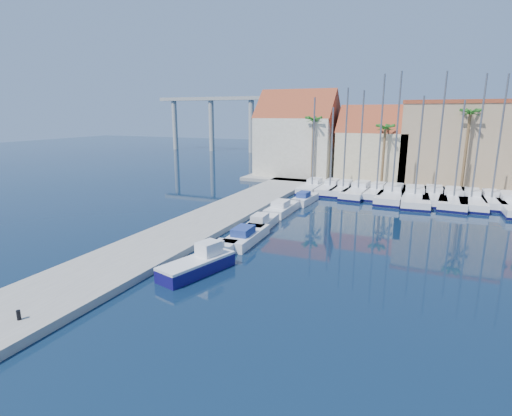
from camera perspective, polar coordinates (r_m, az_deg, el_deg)
The scene contains 29 objects.
ground at distance 21.06m, azimuth -8.50°, elevation -16.12°, with size 260.00×260.00×0.00m, color black.
quay_west at distance 36.01m, azimuth -9.32°, elevation -2.99°, with size 6.00×77.00×0.50m, color gray.
shore_north at distance 64.18m, azimuth 23.38°, elevation 3.31°, with size 54.00×16.00×0.50m, color gray.
bollard at distance 23.19m, azimuth -30.80°, elevation -13.01°, with size 0.20×0.20×0.50m, color black.
fishing_boat at distance 26.85m, azimuth -8.21°, elevation -7.87°, with size 3.24×5.75×1.91m.
motorboat_west_0 at distance 28.97m, azimuth -5.92°, elevation -6.45°, with size 2.03×5.24×1.40m.
motorboat_west_1 at distance 32.71m, azimuth -1.49°, elevation -4.03°, with size 2.11×6.06×1.40m.
motorboat_west_2 at distance 36.59m, azimuth 0.79°, elevation -2.12°, with size 1.98×5.37×1.40m.
motorboat_west_3 at distance 42.37m, azimuth 3.79°, elevation 0.02°, with size 2.05×6.28×1.40m.
motorboat_west_4 at distance 47.19m, azimuth 6.97°, elevation 1.34°, with size 1.98×5.33×1.40m.
sailboat_0 at distance 54.64m, azimuth 8.15°, elevation 3.07°, with size 2.37×8.61×12.24m.
sailboat_1 at distance 54.17m, azimuth 10.63°, elevation 2.86°, with size 2.32×8.43×11.01m.
sailboat_2 at distance 53.66m, azimuth 12.43°, elevation 2.73°, with size 2.36×8.20×13.35m.
sailboat_3 at distance 53.14m, azimuth 14.53°, elevation 2.46°, with size 3.43×10.28×12.98m.
sailboat_4 at distance 52.85m, azimuth 16.93°, elevation 2.33°, with size 2.80×8.49×14.79m.
sailboat_5 at distance 52.00m, azimuth 18.92°, elevation 1.94°, with size 3.26×11.05×14.96m.
sailboat_6 at distance 51.45m, azimuth 21.71°, elevation 1.54°, with size 3.78×11.85×12.19m.
sailboat_7 at distance 52.66m, azimuth 24.07°, elevation 1.64°, with size 2.82×10.13×14.87m.
sailboat_8 at distance 52.18m, azimuth 26.40°, elevation 1.24°, with size 3.74×11.57×11.72m.
sailboat_9 at distance 52.38m, azimuth 28.31°, elevation 1.12°, with size 2.83×10.59×14.43m.
sailboat_10 at distance 53.03m, azimuth 30.50°, elevation 1.07°, with size 2.43×8.22×14.38m.
sailboat_11 at distance 52.24m, azimuth 32.71°, elevation 0.54°, with size 3.59×11.85×14.20m.
building_0 at distance 65.61m, azimuth 5.95°, elevation 10.06°, with size 12.30×9.00×13.50m.
building_1 at distance 63.09m, azimuth 16.46°, elevation 8.34°, with size 10.30×8.00×11.00m.
building_2 at distance 63.58m, azimuth 26.61°, elevation 8.38°, with size 14.20×10.20×11.50m.
palm_0 at distance 59.58m, azimuth 8.25°, elevation 12.12°, with size 2.60×2.60×10.15m.
palm_1 at distance 57.73m, azimuth 17.98°, elevation 10.64°, with size 2.60×2.60×9.15m.
palm_2 at distance 57.52m, azimuth 28.26°, elevation 11.59°, with size 2.60×2.60×11.15m.
viaduct at distance 109.04m, azimuth -3.19°, elevation 13.40°, with size 48.00×2.20×14.45m.
Camera 1 is at (10.00, -15.38, 10.35)m, focal length 28.00 mm.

